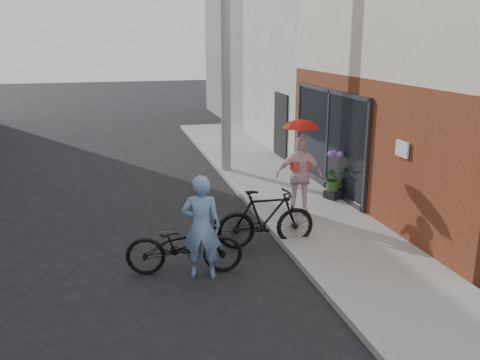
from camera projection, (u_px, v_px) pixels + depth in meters
name	position (u px, v px, depth m)	size (l,w,h in m)	color
ground	(242.00, 260.00, 9.06)	(80.00, 80.00, 0.00)	black
sidewalk	(310.00, 212.00, 11.41)	(2.20, 24.00, 0.12)	gray
curb	(260.00, 216.00, 11.13)	(0.12, 24.00, 0.12)	#9E9E99
plaster_building	(372.00, 47.00, 18.24)	(8.00, 6.00, 7.00)	silver
east_building_far	(301.00, 45.00, 24.76)	(8.00, 8.00, 7.00)	gray
utility_pole	(225.00, 50.00, 13.97)	(0.28, 0.28, 7.00)	#9E9E99
officer	(201.00, 227.00, 8.22)	(0.64, 0.42, 1.75)	#6E92C4
bike_left	(184.00, 244.00, 8.46)	(0.68, 1.94, 1.02)	black
bike_right	(266.00, 218.00, 9.53)	(0.53, 1.88, 1.13)	black
kimono_woman	(299.00, 176.00, 10.91)	(1.00, 0.42, 1.71)	#FAD2DE
parasol	(301.00, 121.00, 10.59)	(0.74, 0.74, 0.65)	red
planter	(333.00, 195.00, 12.15)	(0.35, 0.35, 0.18)	black
potted_plant	(334.00, 178.00, 12.04)	(0.57, 0.50, 0.64)	#305A24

